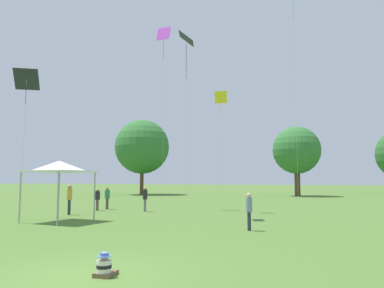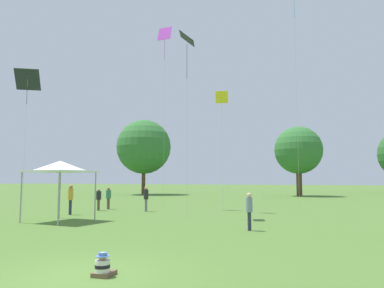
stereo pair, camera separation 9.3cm
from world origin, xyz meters
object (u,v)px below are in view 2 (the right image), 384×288
(person_standing_3, at_px, (71,196))
(canopy_tent, at_px, (60,167))
(person_standing_4, at_px, (146,196))
(kite_4, at_px, (222,101))
(person_standing_1, at_px, (249,208))
(distant_tree_1, at_px, (144,147))
(person_standing_2, at_px, (99,197))
(kite_5, at_px, (165,39))
(person_standing_0, at_px, (108,196))
(kite_3, at_px, (187,44))
(seated_toddler, at_px, (103,267))
(kite_2, at_px, (28,81))
(distant_tree_2, at_px, (298,150))

(person_standing_3, xyz_separation_m, canopy_tent, (1.97, -3.39, 1.73))
(person_standing_4, distance_m, kite_4, 8.49)
(person_standing_1, height_order, distant_tree_1, distant_tree_1)
(person_standing_2, height_order, kite_5, kite_5)
(person_standing_4, bearing_deg, person_standing_0, 132.96)
(person_standing_4, bearing_deg, kite_3, -69.40)
(kite_3, height_order, distant_tree_1, distant_tree_1)
(person_standing_2, xyz_separation_m, kite_5, (3.67, 3.05, 12.27))
(seated_toddler, height_order, person_standing_4, person_standing_4)
(person_standing_3, distance_m, kite_2, 7.41)
(person_standing_3, bearing_deg, seated_toddler, 125.42)
(person_standing_3, bearing_deg, canopy_tent, 114.40)
(kite_4, relative_size, kite_5, 0.59)
(person_standing_0, bearing_deg, person_standing_1, -87.00)
(person_standing_0, distance_m, person_standing_2, 1.27)
(person_standing_3, bearing_deg, kite_3, -179.89)
(canopy_tent, bearing_deg, person_standing_0, 105.46)
(person_standing_2, relative_size, kite_2, 0.19)
(person_standing_2, distance_m, distant_tree_1, 28.79)
(person_standing_0, height_order, person_standing_3, person_standing_3)
(kite_3, height_order, kite_4, kite_3)
(kite_3, height_order, kite_5, kite_5)
(person_standing_0, xyz_separation_m, kite_3, (7.78, -3.84, 9.36))
(person_standing_4, xyz_separation_m, kite_2, (-4.00, -7.01, 6.75))
(person_standing_1, height_order, kite_2, kite_2)
(kite_3, bearing_deg, person_standing_1, -103.60)
(person_standing_1, distance_m, kite_2, 14.40)
(person_standing_1, distance_m, person_standing_3, 12.48)
(kite_5, xyz_separation_m, distant_tree_2, (7.80, 25.76, -7.12))
(person_standing_4, xyz_separation_m, kite_3, (4.20, -3.00, 9.28))
(kite_5, bearing_deg, seated_toddler, -20.83)
(kite_4, distance_m, kite_5, 7.46)
(seated_toddler, xyz_separation_m, person_standing_4, (-7.17, 15.78, 0.81))
(kite_3, xyz_separation_m, kite_4, (0.83, 4.58, -2.62))
(kite_5, bearing_deg, person_standing_4, -44.12)
(distant_tree_2, bearing_deg, seated_toddler, -90.95)
(canopy_tent, bearing_deg, person_standing_2, 108.07)
(person_standing_1, height_order, kite_3, kite_3)
(person_standing_2, bearing_deg, person_standing_4, -168.12)
(person_standing_0, height_order, distant_tree_1, distant_tree_1)
(person_standing_3, height_order, person_standing_4, person_standing_3)
(person_standing_3, bearing_deg, person_standing_0, -92.80)
(kite_4, relative_size, distant_tree_1, 0.76)
(seated_toddler, distance_m, kite_4, 19.01)
(person_standing_0, bearing_deg, kite_4, -49.40)
(kite_3, bearing_deg, seated_toddler, -138.53)
(person_standing_4, height_order, distant_tree_2, distant_tree_2)
(person_standing_3, relative_size, kite_3, 0.17)
(person_standing_0, height_order, kite_3, kite_3)
(person_standing_0, xyz_separation_m, distant_tree_2, (11.48, 27.53, 5.13))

